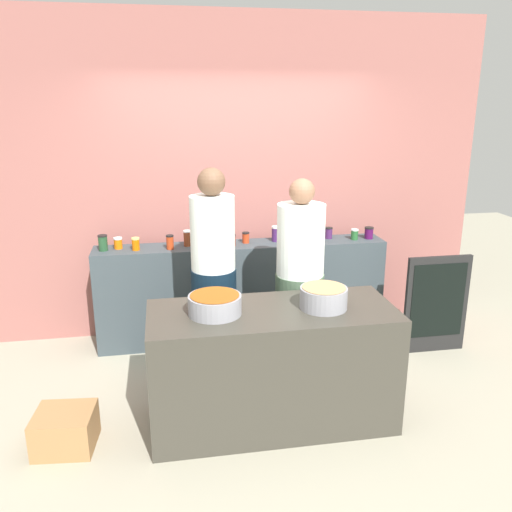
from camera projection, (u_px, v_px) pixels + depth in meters
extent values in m
plane|color=#9D9782|center=(264.00, 397.00, 4.15)|extent=(12.00, 12.00, 0.00)
cube|color=#955852|center=(236.00, 179.00, 5.09)|extent=(4.80, 0.12, 3.00)
cube|color=#364146|center=(242.00, 292.00, 5.05)|extent=(2.70, 0.36, 0.95)
cube|color=#3A372F|center=(272.00, 366.00, 3.74)|extent=(1.70, 0.70, 0.86)
cylinder|color=#214628|center=(103.00, 243.00, 4.68)|extent=(0.08, 0.08, 0.13)
cylinder|color=black|center=(102.00, 236.00, 4.66)|extent=(0.08, 0.08, 0.01)
cylinder|color=orange|center=(118.00, 244.00, 4.75)|extent=(0.07, 0.07, 0.09)
cylinder|color=silver|center=(118.00, 238.00, 4.74)|extent=(0.08, 0.08, 0.02)
cylinder|color=#D95E08|center=(136.00, 245.00, 4.70)|extent=(0.07, 0.07, 0.10)
cylinder|color=#D6C666|center=(135.00, 239.00, 4.69)|extent=(0.07, 0.07, 0.02)
cylinder|color=#AB3717|center=(170.00, 243.00, 4.73)|extent=(0.06, 0.06, 0.12)
cylinder|color=black|center=(170.00, 236.00, 4.71)|extent=(0.07, 0.07, 0.01)
cylinder|color=brown|center=(187.00, 239.00, 4.83)|extent=(0.07, 0.07, 0.13)
cylinder|color=silver|center=(187.00, 231.00, 4.81)|extent=(0.07, 0.07, 0.01)
cylinder|color=olive|center=(199.00, 240.00, 4.85)|extent=(0.08, 0.08, 0.09)
cylinder|color=silver|center=(198.00, 235.00, 4.84)|extent=(0.09, 0.09, 0.01)
cylinder|color=#A33214|center=(231.00, 241.00, 4.84)|extent=(0.08, 0.08, 0.09)
cylinder|color=black|center=(231.00, 235.00, 4.82)|extent=(0.08, 0.08, 0.01)
cylinder|color=#B1391A|center=(246.00, 238.00, 4.94)|extent=(0.06, 0.06, 0.09)
cylinder|color=black|center=(246.00, 233.00, 4.92)|extent=(0.07, 0.07, 0.01)
cylinder|color=#412058|center=(276.00, 235.00, 4.99)|extent=(0.08, 0.08, 0.13)
cylinder|color=silver|center=(276.00, 227.00, 4.97)|extent=(0.09, 0.09, 0.02)
cylinder|color=#3C6029|center=(311.00, 236.00, 4.99)|extent=(0.08, 0.08, 0.11)
cylinder|color=#D6C666|center=(312.00, 230.00, 4.97)|extent=(0.09, 0.09, 0.01)
cylinder|color=#43204F|center=(329.00, 233.00, 5.10)|extent=(0.07, 0.07, 0.10)
cylinder|color=black|center=(329.00, 228.00, 5.08)|extent=(0.07, 0.07, 0.01)
cylinder|color=#255C2C|center=(354.00, 235.00, 5.06)|extent=(0.07, 0.07, 0.09)
cylinder|color=silver|center=(355.00, 230.00, 5.04)|extent=(0.07, 0.07, 0.01)
cylinder|color=#460F45|center=(369.00, 234.00, 5.09)|extent=(0.08, 0.08, 0.10)
cylinder|color=black|center=(369.00, 228.00, 5.07)|extent=(0.09, 0.09, 0.01)
cylinder|color=gray|center=(215.00, 305.00, 3.54)|extent=(0.36, 0.36, 0.13)
cylinder|color=#8F4916|center=(215.00, 295.00, 3.52)|extent=(0.33, 0.33, 0.00)
cylinder|color=gray|center=(324.00, 298.00, 3.64)|extent=(0.33, 0.33, 0.15)
cylinder|color=tan|center=(324.00, 287.00, 3.62)|extent=(0.30, 0.30, 0.00)
cylinder|color=black|center=(215.00, 324.00, 4.32)|extent=(0.36, 0.36, 0.95)
cylinder|color=white|center=(213.00, 233.00, 4.10)|extent=(0.35, 0.35, 0.58)
sphere|color=brown|center=(211.00, 182.00, 3.99)|extent=(0.21, 0.21, 0.21)
cylinder|color=#435B44|center=(299.00, 327.00, 4.31)|extent=(0.39, 0.39, 0.91)
cylinder|color=white|center=(301.00, 240.00, 4.10)|extent=(0.37, 0.37, 0.56)
sphere|color=#8C6047|center=(302.00, 191.00, 3.99)|extent=(0.20, 0.20, 0.20)
cube|color=#9D7044|center=(65.00, 430.00, 3.53)|extent=(0.41, 0.38, 0.26)
cube|color=black|center=(436.00, 305.00, 4.79)|extent=(0.60, 0.04, 0.91)
cube|color=black|center=(438.00, 301.00, 4.76)|extent=(0.51, 0.01, 0.69)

